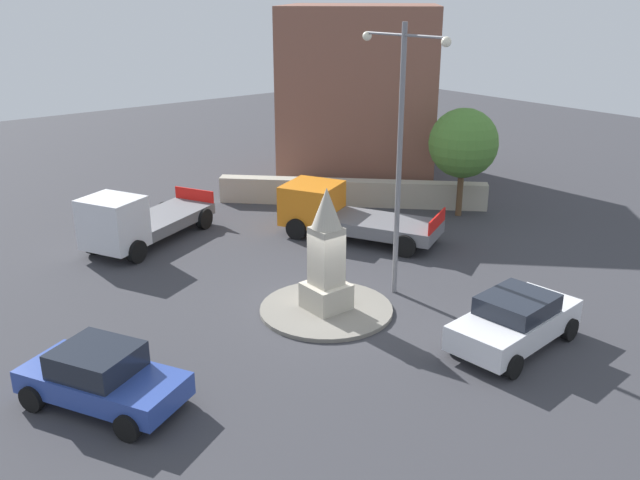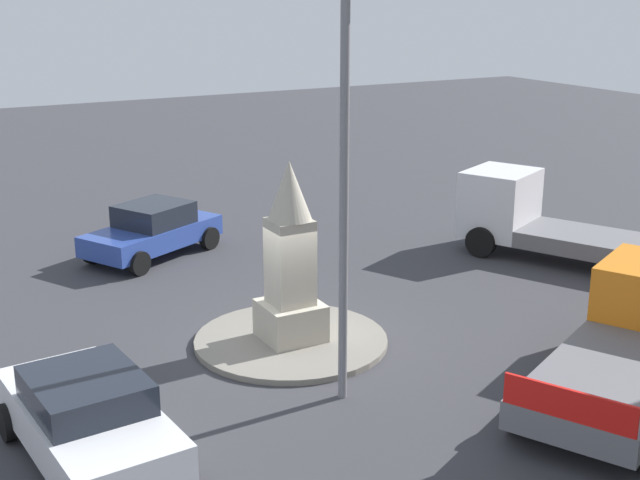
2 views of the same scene
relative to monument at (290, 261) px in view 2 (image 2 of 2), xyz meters
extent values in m
plane|color=#38383D|center=(0.00, 0.00, -1.81)|extent=(80.00, 80.00, 0.00)
cylinder|color=gray|center=(0.00, 0.00, -1.75)|extent=(4.05, 4.05, 0.13)
cube|color=#B2AA99|center=(0.00, 0.00, -1.29)|extent=(1.20, 1.20, 0.78)
cube|color=#B2AA99|center=(0.00, 0.00, -0.01)|extent=(0.82, 0.82, 1.79)
cone|color=#B2AA99|center=(0.00, 0.00, 1.49)|extent=(0.90, 0.90, 1.21)
cylinder|color=slate|center=(-0.26, -2.61, 2.37)|extent=(0.16, 0.16, 8.36)
cube|color=#2D479E|center=(-0.65, 7.21, -1.21)|extent=(4.28, 3.35, 0.56)
cube|color=#1E232D|center=(-0.54, 7.26, -0.63)|extent=(2.32, 2.24, 0.59)
cylinder|color=black|center=(-1.46, 5.80, -1.49)|extent=(0.67, 0.49, 0.64)
cylinder|color=black|center=(-2.27, 7.34, -1.49)|extent=(0.67, 0.49, 0.64)
cylinder|color=black|center=(0.97, 7.07, -1.49)|extent=(0.67, 0.49, 0.64)
cylinder|color=black|center=(0.17, 8.61, -1.49)|extent=(0.67, 0.49, 0.64)
cube|color=silver|center=(-4.86, -2.67, -1.14)|extent=(2.13, 4.28, 0.69)
cube|color=#1E232D|center=(-4.86, -2.69, -0.55)|extent=(1.79, 2.05, 0.49)
cylinder|color=black|center=(-3.85, -4.04, -1.49)|extent=(0.28, 0.66, 0.64)
cylinder|color=black|center=(-4.12, -1.15, -1.49)|extent=(0.28, 0.66, 0.64)
cylinder|color=black|center=(-5.87, -1.31, -1.49)|extent=(0.28, 0.66, 0.64)
cube|color=slate|center=(3.29, -5.53, -1.14)|extent=(4.67, 3.77, 0.49)
cube|color=red|center=(1.46, -6.44, -0.65)|extent=(0.97, 1.87, 0.50)
cylinder|color=black|center=(5.72, -3.12, -1.39)|extent=(0.88, 0.62, 0.84)
cylinder|color=black|center=(1.73, -5.10, -1.39)|extent=(0.88, 0.62, 0.84)
cube|color=silver|center=(8.21, 3.23, -0.47)|extent=(2.54, 2.40, 1.84)
cube|color=slate|center=(9.46, 0.63, -1.17)|extent=(3.56, 4.52, 0.44)
cylinder|color=black|center=(7.29, 2.84, -1.39)|extent=(0.62, 0.88, 0.84)
cylinder|color=black|center=(9.10, 3.70, -1.39)|extent=(0.62, 0.88, 0.84)
cylinder|color=black|center=(9.08, -0.90, -1.39)|extent=(0.62, 0.88, 0.84)
camera|label=1|loc=(-14.56, 11.77, 7.38)|focal=38.23mm
camera|label=2|loc=(-7.40, -14.86, 5.43)|focal=48.10mm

